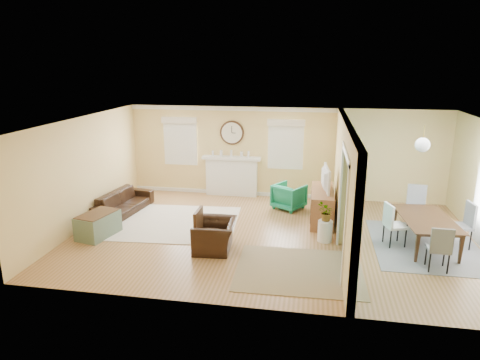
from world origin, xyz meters
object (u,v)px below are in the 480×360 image
credenza (322,206)px  dining_table (427,232)px  green_chair (289,196)px  eames_chair (215,236)px  sofa (124,202)px

credenza → dining_table: bearing=-27.5°
green_chair → eames_chair: bearing=96.0°
sofa → credenza: credenza is taller
green_chair → credenza: size_ratio=0.46×
eames_chair → green_chair: bearing=150.8°
dining_table → credenza: bearing=57.4°
sofa → dining_table: dining_table is taller
credenza → dining_table: credenza is taller
dining_table → green_chair: bearing=52.3°
sofa → green_chair: green_chair is taller
eames_chair → green_chair: green_chair is taller
green_chair → dining_table: green_chair is taller
eames_chair → green_chair: (1.36, 2.89, 0.03)m
credenza → dining_table: 2.47m
sofa → green_chair: size_ratio=2.55×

